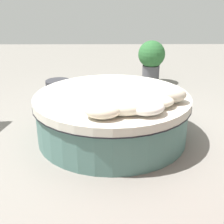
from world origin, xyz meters
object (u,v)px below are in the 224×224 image
object	(u,v)px
throw_pillow_3	(155,101)
throw_pillow_2	(146,107)
throw_pillow_1	(124,108)
throw_pillow_4	(168,95)
planter	(151,59)
round_bed	(112,116)
side_table	(59,92)
throw_pillow_0	(103,110)

from	to	relation	value
throw_pillow_3	throw_pillow_2	bearing A→B (deg)	-122.67
throw_pillow_1	throw_pillow_3	size ratio (longest dim) A/B	1.12
throw_pillow_3	throw_pillow_4	world-z (taller)	throw_pillow_4
throw_pillow_1	planter	size ratio (longest dim) A/B	0.56
round_bed	throw_pillow_2	xyz separation A→B (m)	(0.39, -0.68, 0.40)
planter	side_table	bearing A→B (deg)	-144.94
throw_pillow_1	throw_pillow_2	size ratio (longest dim) A/B	1.20
throw_pillow_2	throw_pillow_3	xyz separation A→B (m)	(0.14, 0.22, -0.01)
round_bed	throw_pillow_0	size ratio (longest dim) A/B	5.19
throw_pillow_2	side_table	size ratio (longest dim) A/B	0.97
side_table	planter	bearing A→B (deg)	35.06
round_bed	planter	size ratio (longest dim) A/B	2.27
round_bed	side_table	size ratio (longest dim) A/B	4.75
side_table	throw_pillow_0	bearing A→B (deg)	-68.20
throw_pillow_1	throw_pillow_2	bearing A→B (deg)	7.01
throw_pillow_1	throw_pillow_2	distance (m)	0.26
throw_pillow_4	planter	world-z (taller)	planter
throw_pillow_4	round_bed	bearing A→B (deg)	157.56
throw_pillow_1	side_table	size ratio (longest dim) A/B	1.17
throw_pillow_0	throw_pillow_1	size ratio (longest dim) A/B	0.78
throw_pillow_4	side_table	bearing A→B (deg)	135.46
throw_pillow_0	planter	xyz separation A→B (m)	(1.02, 3.50, -0.16)
round_bed	throw_pillow_1	world-z (taller)	throw_pillow_1
round_bed	throw_pillow_3	bearing A→B (deg)	-41.37
throw_pillow_1	planter	distance (m)	3.51
throw_pillow_2	throw_pillow_4	world-z (taller)	throw_pillow_4
round_bed	planter	distance (m)	2.87
round_bed	throw_pillow_4	bearing A→B (deg)	-22.44
throw_pillow_2	throw_pillow_3	distance (m)	0.26
round_bed	throw_pillow_4	world-z (taller)	throw_pillow_4
throw_pillow_2	side_table	bearing A→B (deg)	123.62
throw_pillow_1	throw_pillow_4	xyz separation A→B (m)	(0.59, 0.42, 0.02)
throw_pillow_0	throw_pillow_2	xyz separation A→B (m)	(0.50, 0.11, -0.00)
throw_pillow_1	side_table	world-z (taller)	throw_pillow_1
throw_pillow_3	round_bed	bearing A→B (deg)	138.63
throw_pillow_0	side_table	distance (m)	2.40
round_bed	planter	xyz separation A→B (m)	(0.91, 2.71, 0.24)
throw_pillow_0	throw_pillow_4	xyz separation A→B (m)	(0.84, 0.49, 0.02)
round_bed	throw_pillow_1	xyz separation A→B (m)	(0.14, -0.72, 0.40)
throw_pillow_4	throw_pillow_2	bearing A→B (deg)	-131.03
throw_pillow_2	planter	world-z (taller)	planter
throw_pillow_3	side_table	distance (m)	2.44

